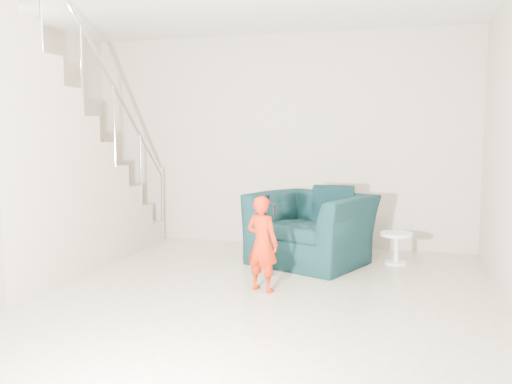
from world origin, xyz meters
TOP-DOWN VIEW (x-y plane):
  - floor at (0.00, 0.00)m, footprint 5.50×5.50m
  - back_wall at (0.00, 2.75)m, footprint 5.00×0.00m
  - armchair at (0.62, 1.80)m, footprint 1.51×1.43m
  - toddler at (0.37, 0.62)m, footprint 0.37×0.31m
  - side_table at (1.55, 2.00)m, footprint 0.35×0.35m
  - staircase at (-2.00, 0.55)m, footprint 1.02×3.03m
  - cushion at (0.84, 2.08)m, footprint 0.47×0.22m
  - throw at (0.13, 1.75)m, footprint 0.05×0.47m
  - phone at (0.49, 0.57)m, footprint 0.04×0.05m

SIDE VIEW (x-z plane):
  - floor at x=0.00m, z-range 0.00..0.00m
  - side_table at x=1.55m, z-range 0.06..0.41m
  - armchair at x=0.62m, z-range 0.00..0.78m
  - toddler at x=0.37m, z-range 0.00..0.89m
  - throw at x=0.13m, z-range 0.22..0.75m
  - cushion at x=0.84m, z-range 0.40..0.86m
  - phone at x=0.49m, z-range 0.72..0.82m
  - staircase at x=-2.00m, z-range -0.86..2.76m
  - back_wall at x=0.00m, z-range -1.15..3.85m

